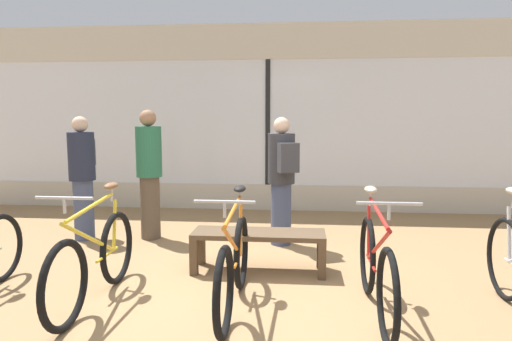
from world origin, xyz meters
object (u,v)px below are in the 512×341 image
object	(u,v)px
bicycle_left	(94,260)
display_bench	(259,239)
bicycle_center	(234,265)
customer_mid_floor	(83,174)
bicycle_right	(376,268)
customer_near_rack	(282,177)
customer_by_window	(149,172)

from	to	relation	value
bicycle_left	display_bench	xyz separation A→B (m)	(1.36, 0.96, -0.03)
bicycle_center	customer_mid_floor	bearing A→B (deg)	138.94
bicycle_left	bicycle_right	bearing A→B (deg)	-0.11
bicycle_left	customer_mid_floor	world-z (taller)	customer_mid_floor
bicycle_left	bicycle_center	bearing A→B (deg)	-0.00
bicycle_left	bicycle_center	xyz separation A→B (m)	(1.24, -0.00, -0.01)
display_bench	customer_near_rack	size ratio (longest dim) A/B	0.86
bicycle_left	bicycle_right	xyz separation A→B (m)	(2.43, -0.00, 0.01)
bicycle_right	customer_near_rack	xyz separation A→B (m)	(-0.86, 2.00, 0.48)
bicycle_center	customer_near_rack	size ratio (longest dim) A/B	1.04
bicycle_center	customer_mid_floor	size ratio (longest dim) A/B	1.03
display_bench	customer_near_rack	distance (m)	1.18
customer_by_window	bicycle_right	bearing A→B (deg)	-39.05
bicycle_center	display_bench	bearing A→B (deg)	82.53
bicycle_left	customer_by_window	distance (m)	2.21
bicycle_center	customer_by_window	world-z (taller)	customer_by_window
bicycle_right	customer_mid_floor	world-z (taller)	customer_mid_floor
bicycle_left	customer_near_rack	xyz separation A→B (m)	(1.56, 2.00, 0.49)
display_bench	customer_by_window	world-z (taller)	customer_by_window
customer_near_rack	customer_by_window	bearing A→B (deg)	175.68
bicycle_right	display_bench	size ratio (longest dim) A/B	1.23
bicycle_left	customer_near_rack	world-z (taller)	customer_near_rack
bicycle_center	bicycle_right	size ratio (longest dim) A/B	0.99
bicycle_center	customer_mid_floor	distance (m)	3.12
customer_near_rack	display_bench	bearing A→B (deg)	-100.84
bicycle_center	display_bench	xyz separation A→B (m)	(0.13, 0.96, -0.03)
customer_by_window	bicycle_left	bearing A→B (deg)	-84.42
bicycle_left	customer_near_rack	distance (m)	2.58
display_bench	customer_mid_floor	xyz separation A→B (m)	(-2.45, 1.07, 0.53)
bicycle_left	customer_by_window	bearing A→B (deg)	95.58
bicycle_left	customer_mid_floor	bearing A→B (deg)	118.19
customer_near_rack	bicycle_left	bearing A→B (deg)	-128.02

